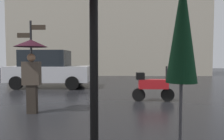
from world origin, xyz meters
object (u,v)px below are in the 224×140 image
object	(u,v)px
pedestrian_with_umbrella	(31,59)
street_signpost	(31,51)
folded_patio_umbrella_far	(182,36)
parked_scooter	(152,86)
parked_car_left	(49,69)

from	to	relation	value
pedestrian_with_umbrella	street_signpost	distance (m)	2.43
folded_patio_umbrella_far	parked_scooter	xyz separation A→B (m)	(0.52, 4.64, -1.18)
parked_scooter	folded_patio_umbrella_far	bearing A→B (deg)	-78.25
folded_patio_umbrella_far	pedestrian_with_umbrella	bearing A→B (deg)	134.83
parked_car_left	parked_scooter	bearing A→B (deg)	127.13
folded_patio_umbrella_far	street_signpost	bearing A→B (deg)	126.93
parked_scooter	parked_car_left	world-z (taller)	parked_car_left
pedestrian_with_umbrella	street_signpost	bearing A→B (deg)	-110.39
pedestrian_with_umbrella	parked_scooter	distance (m)	3.99
pedestrian_with_umbrella	street_signpost	xyz separation A→B (m)	(-0.94, 2.23, 0.29)
folded_patio_umbrella_far	parked_scooter	world-z (taller)	folded_patio_umbrella_far
parked_scooter	street_signpost	distance (m)	4.68
folded_patio_umbrella_far	parked_scooter	distance (m)	4.81
folded_patio_umbrella_far	parked_car_left	bearing A→B (deg)	117.78
folded_patio_umbrella_far	parked_scooter	bearing A→B (deg)	83.62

